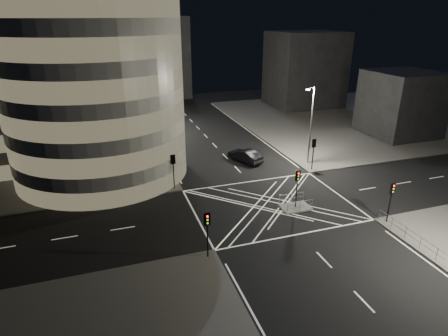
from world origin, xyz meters
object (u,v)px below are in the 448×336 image
object	(u,v)px
street_lamp_right_far	(311,123)
sedan	(245,156)
traffic_signal_island	(297,182)
traffic_signal_fr	(314,149)
traffic_signal_fl	(173,165)
street_lamp_left_far	(140,100)
street_lamp_left_near	(158,130)
traffic_signal_nr	(391,195)
traffic_signal_nl	(207,227)
central_island	(295,207)

from	to	relation	value
street_lamp_right_far	sedan	size ratio (longest dim) A/B	1.94
traffic_signal_island	street_lamp_right_far	size ratio (longest dim) A/B	0.40
street_lamp_right_far	sedan	world-z (taller)	street_lamp_right_far
traffic_signal_fr	traffic_signal_fl	bearing A→B (deg)	180.00
traffic_signal_fl	street_lamp_left_far	distance (m)	23.36
traffic_signal_island	street_lamp_left_near	bearing A→B (deg)	130.27
traffic_signal_fr	traffic_signal_nr	xyz separation A→B (m)	(0.00, -13.60, 0.00)
traffic_signal_nl	street_lamp_right_far	world-z (taller)	street_lamp_right_far
traffic_signal_island	street_lamp_right_far	bearing A→B (deg)	54.70
traffic_signal_fl	traffic_signal_island	bearing A→B (deg)	-37.54
traffic_signal_nl	sedan	size ratio (longest dim) A/B	0.77
traffic_signal_fl	traffic_signal_fr	distance (m)	17.60
traffic_signal_fl	street_lamp_right_far	bearing A→B (deg)	6.88
traffic_signal_fl	street_lamp_left_near	size ratio (longest dim) A/B	0.40
traffic_signal_fl	traffic_signal_island	size ratio (longest dim) A/B	1.00
traffic_signal_fr	sedan	bearing A→B (deg)	141.43
street_lamp_right_far	traffic_signal_fr	bearing A→B (deg)	-106.11
traffic_signal_island	sedan	xyz separation A→B (m)	(-0.10, 13.80, -2.06)
central_island	street_lamp_right_far	world-z (taller)	street_lamp_right_far
street_lamp_left_far	traffic_signal_island	bearing A→B (deg)	-70.05
traffic_signal_nr	traffic_signal_nl	bearing A→B (deg)	180.00
traffic_signal_fl	central_island	bearing A→B (deg)	-37.54
traffic_signal_island	street_lamp_right_far	distance (m)	13.13
traffic_signal_nr	street_lamp_right_far	bearing A→B (deg)	87.70
traffic_signal_island	sedan	size ratio (longest dim) A/B	0.77
sedan	traffic_signal_island	bearing A→B (deg)	66.34
central_island	traffic_signal_nl	size ratio (longest dim) A/B	0.75
traffic_signal_fr	traffic_signal_island	bearing A→B (deg)	-129.33
street_lamp_right_far	street_lamp_left_near	bearing A→B (deg)	170.97
street_lamp_left_far	sedan	bearing A→B (deg)	-57.37
central_island	traffic_signal_nl	world-z (taller)	traffic_signal_nl
traffic_signal_fr	street_lamp_left_far	xyz separation A→B (m)	(-18.24, 23.20, 2.63)
central_island	traffic_signal_fl	distance (m)	13.91
traffic_signal_nl	street_lamp_right_far	size ratio (longest dim) A/B	0.40
traffic_signal_fl	traffic_signal_nr	world-z (taller)	same
traffic_signal_fr	street_lamp_right_far	xyz separation A→B (m)	(0.64, 2.20, 2.63)
street_lamp_left_near	street_lamp_right_far	size ratio (longest dim) A/B	1.00
traffic_signal_nl	street_lamp_right_far	bearing A→B (deg)	40.91
traffic_signal_fl	traffic_signal_nr	xyz separation A→B (m)	(17.60, -13.60, 0.00)
traffic_signal_fl	traffic_signal_island	xyz separation A→B (m)	(10.80, -8.30, 0.00)
central_island	street_lamp_left_near	distance (m)	18.52
central_island	street_lamp_left_far	size ratio (longest dim) A/B	0.30
street_lamp_left_far	street_lamp_right_far	distance (m)	28.23
traffic_signal_nr	street_lamp_left_far	size ratio (longest dim) A/B	0.40
traffic_signal_fr	traffic_signal_nr	bearing A→B (deg)	-90.00
street_lamp_right_far	sedan	bearing A→B (deg)	156.33
traffic_signal_nl	traffic_signal_fr	bearing A→B (deg)	37.69
traffic_signal_nl	street_lamp_left_near	size ratio (longest dim) A/B	0.40
traffic_signal_fl	sedan	bearing A→B (deg)	27.23
central_island	street_lamp_left_near	size ratio (longest dim) A/B	0.30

